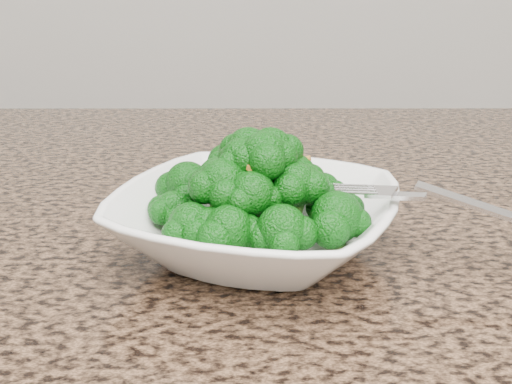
{
  "coord_description": "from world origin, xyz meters",
  "views": [
    {
      "loc": [
        0.08,
        -0.17,
        1.11
      ],
      "look_at": [
        0.08,
        0.28,
        0.95
      ],
      "focal_mm": 45.0,
      "sensor_mm": 36.0,
      "label": 1
    }
  ],
  "objects": [
    {
      "name": "granite_counter",
      "position": [
        0.0,
        0.3,
        0.89
      ],
      "size": [
        1.64,
        1.04,
        0.03
      ],
      "primitive_type": "cube",
      "color": "brown",
      "rests_on": "cabinet"
    },
    {
      "name": "bowl",
      "position": [
        0.08,
        0.28,
        0.93
      ],
      "size": [
        0.27,
        0.27,
        0.05
      ],
      "primitive_type": "imported",
      "rotation": [
        0.0,
        0.0,
        -0.34
      ],
      "color": "white",
      "rests_on": "granite_counter"
    },
    {
      "name": "broccoli_pile",
      "position": [
        0.08,
        0.28,
        0.98
      ],
      "size": [
        0.18,
        0.18,
        0.06
      ],
      "primitive_type": null,
      "color": "#09510A",
      "rests_on": "bowl"
    },
    {
      "name": "garlic_topping",
      "position": [
        0.08,
        0.28,
        1.02
      ],
      "size": [
        0.11,
        0.11,
        0.01
      ],
      "primitive_type": null,
      "color": "gold",
      "rests_on": "broccoli_pile"
    },
    {
      "name": "fork",
      "position": [
        0.19,
        0.25,
        0.96
      ],
      "size": [
        0.18,
        0.1,
        0.01
      ],
      "primitive_type": null,
      "rotation": [
        0.0,
        0.0,
        -0.42
      ],
      "color": "silver",
      "rests_on": "bowl"
    }
  ]
}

